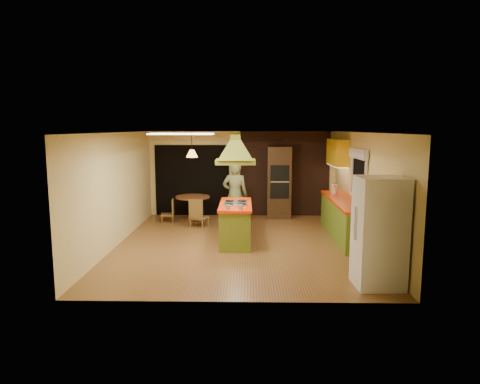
{
  "coord_description": "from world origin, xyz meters",
  "views": [
    {
      "loc": [
        0.18,
        -9.37,
        2.6
      ],
      "look_at": [
        -0.01,
        0.26,
        1.15
      ],
      "focal_mm": 32.0,
      "sensor_mm": 36.0,
      "label": 1
    }
  ],
  "objects_px": {
    "man": "(235,195)",
    "wall_oven": "(279,182)",
    "kitchen_island": "(236,223)",
    "dining_table": "(193,204)",
    "canister_large": "(334,189)",
    "refrigerator": "(379,232)"
  },
  "relations": [
    {
      "from": "kitchen_island",
      "to": "canister_large",
      "type": "relative_size",
      "value": 7.76
    },
    {
      "from": "dining_table",
      "to": "canister_large",
      "type": "relative_size",
      "value": 4.08
    },
    {
      "from": "wall_oven",
      "to": "dining_table",
      "type": "distance_m",
      "value": 2.57
    },
    {
      "from": "kitchen_island",
      "to": "refrigerator",
      "type": "distance_m",
      "value": 3.66
    },
    {
      "from": "refrigerator",
      "to": "canister_large",
      "type": "relative_size",
      "value": 7.84
    },
    {
      "from": "man",
      "to": "canister_large",
      "type": "distance_m",
      "value": 2.58
    },
    {
      "from": "man",
      "to": "refrigerator",
      "type": "bearing_deg",
      "value": 126.56
    },
    {
      "from": "wall_oven",
      "to": "kitchen_island",
      "type": "bearing_deg",
      "value": -111.77
    },
    {
      "from": "canister_large",
      "to": "man",
      "type": "bearing_deg",
      "value": -176.08
    },
    {
      "from": "refrigerator",
      "to": "dining_table",
      "type": "xyz_separation_m",
      "value": [
        -3.7,
        4.91,
        -0.41
      ]
    },
    {
      "from": "kitchen_island",
      "to": "wall_oven",
      "type": "xyz_separation_m",
      "value": [
        1.18,
        2.78,
        0.58
      ]
    },
    {
      "from": "man",
      "to": "wall_oven",
      "type": "xyz_separation_m",
      "value": [
        1.23,
        1.53,
        0.15
      ]
    },
    {
      "from": "man",
      "to": "canister_large",
      "type": "relative_size",
      "value": 7.63
    },
    {
      "from": "kitchen_island",
      "to": "canister_large",
      "type": "xyz_separation_m",
      "value": [
        2.51,
        1.42,
        0.58
      ]
    },
    {
      "from": "refrigerator",
      "to": "wall_oven",
      "type": "relative_size",
      "value": 0.88
    },
    {
      "from": "man",
      "to": "wall_oven",
      "type": "distance_m",
      "value": 1.97
    },
    {
      "from": "man",
      "to": "dining_table",
      "type": "height_order",
      "value": "man"
    },
    {
      "from": "kitchen_island",
      "to": "refrigerator",
      "type": "bearing_deg",
      "value": -48.45
    },
    {
      "from": "man",
      "to": "wall_oven",
      "type": "bearing_deg",
      "value": -124.36
    },
    {
      "from": "kitchen_island",
      "to": "man",
      "type": "relative_size",
      "value": 1.02
    },
    {
      "from": "dining_table",
      "to": "canister_large",
      "type": "xyz_separation_m",
      "value": [
        3.78,
        -0.78,
        0.54
      ]
    },
    {
      "from": "kitchen_island",
      "to": "dining_table",
      "type": "distance_m",
      "value": 2.55
    }
  ]
}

